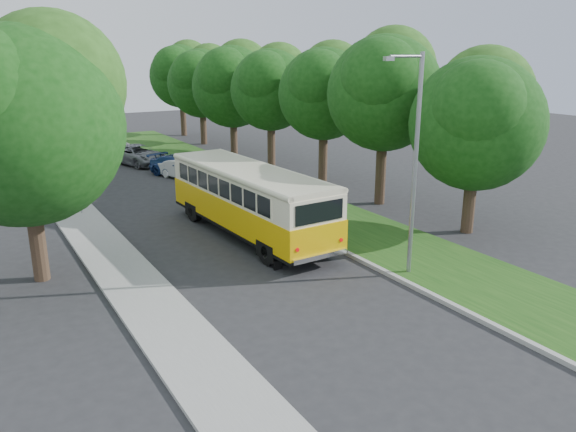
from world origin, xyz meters
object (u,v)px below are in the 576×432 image
car_silver (257,205)px  car_white (184,169)px  lamppost_far (55,125)px  car_grey (138,155)px  vintage_bus (249,202)px  lamppost_near (414,159)px  car_blue (179,166)px

car_silver → car_white: (0.00, 10.21, -0.02)m
lamppost_far → car_grey: (6.53, 7.62, -3.40)m
lamppost_far → car_grey: lamppost_far is taller
vintage_bus → lamppost_near: bearing=-70.2°
car_blue → car_white: bearing=-110.4°
lamppost_far → car_silver: bearing=-49.1°
car_silver → car_grey: 16.55m
lamppost_near → car_silver: 10.38m
lamppost_far → car_white: lamppost_far is taller
vintage_bus → car_silver: vintage_bus is taller
lamppost_near → car_grey: lamppost_near is taller
vintage_bus → car_grey: vintage_bus is taller
car_grey → car_white: bearing=-98.0°
vintage_bus → car_grey: (0.53, 19.02, -0.87)m
car_grey → car_silver: bearing=-104.5°
vintage_bus → car_grey: bearing=85.9°
car_white → car_silver: bearing=-109.4°
vintage_bus → car_white: bearing=79.9°
car_blue → lamppost_far: bearing=174.4°
lamppost_far → car_blue: lamppost_far is taller
lamppost_near → car_silver: lamppost_near is taller
lamppost_far → car_white: size_ratio=1.99×
car_silver → car_grey: car_grey is taller
lamppost_near → car_grey: size_ratio=1.55×
vintage_bus → car_blue: vintage_bus is taller
vintage_bus → car_grey: 19.05m
car_white → car_blue: bearing=71.2°
car_silver → car_blue: 11.01m
car_white → car_blue: (-0.01, 0.80, 0.07)m
vintage_bus → lamppost_far: bearing=115.3°
car_silver → car_white: 10.21m
lamppost_near → car_blue: 20.99m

